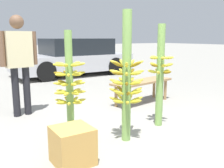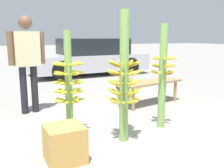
{
  "view_description": "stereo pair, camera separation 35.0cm",
  "coord_description": "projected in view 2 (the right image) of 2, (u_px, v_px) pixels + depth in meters",
  "views": [
    {
      "loc": [
        -1.93,
        -2.47,
        1.35
      ],
      "look_at": [
        -0.06,
        0.41,
        0.7
      ],
      "focal_mm": 40.0,
      "sensor_mm": 36.0,
      "label": 1
    },
    {
      "loc": [
        -1.63,
        -2.64,
        1.35
      ],
      "look_at": [
        -0.06,
        0.41,
        0.7
      ],
      "focal_mm": 40.0,
      "sensor_mm": 36.0,
      "label": 2
    }
  ],
  "objects": [
    {
      "name": "ground_plane",
      "position": [
        130.0,
        141.0,
        3.29
      ],
      "size": [
        80.0,
        80.0,
        0.0
      ],
      "primitive_type": "plane",
      "color": "gray"
    },
    {
      "name": "vendor_person",
      "position": [
        27.0,
        56.0,
        4.33
      ],
      "size": [
        0.64,
        0.24,
        1.7
      ],
      "rotation": [
        0.0,
        0.0,
        0.11
      ],
      "color": "black",
      "rests_on": "ground_plane"
    },
    {
      "name": "market_bench",
      "position": [
        150.0,
        84.0,
        5.03
      ],
      "size": [
        1.48,
        0.65,
        0.47
      ],
      "rotation": [
        0.0,
        0.0,
        0.16
      ],
      "color": "#99754C",
      "rests_on": "ground_plane"
    },
    {
      "name": "banana_stalk_center",
      "position": [
        124.0,
        79.0,
        3.15
      ],
      "size": [
        0.46,
        0.46,
        1.68
      ],
      "color": "#7AA851",
      "rests_on": "ground_plane"
    },
    {
      "name": "banana_stalk_right",
      "position": [
        163.0,
        75.0,
        3.66
      ],
      "size": [
        0.38,
        0.38,
        1.54
      ],
      "color": "#7AA851",
      "rests_on": "ground_plane"
    },
    {
      "name": "produce_crate",
      "position": [
        65.0,
        143.0,
        2.72
      ],
      "size": [
        0.4,
        0.4,
        0.4
      ],
      "color": "#C69347",
      "rests_on": "ground_plane"
    },
    {
      "name": "banana_stalk_left",
      "position": [
        69.0,
        84.0,
        3.31
      ],
      "size": [
        0.43,
        0.43,
        1.43
      ],
      "color": "#7AA851",
      "rests_on": "ground_plane"
    },
    {
      "name": "parked_car",
      "position": [
        90.0,
        57.0,
        9.04
      ],
      "size": [
        4.14,
        1.86,
        1.29
      ],
      "rotation": [
        0.0,
        0.0,
        1.59
      ],
      "color": "#B7B7BC",
      "rests_on": "ground_plane"
    }
  ]
}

